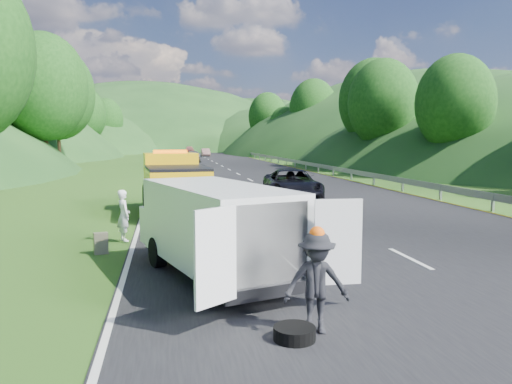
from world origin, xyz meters
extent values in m
plane|color=#38661E|center=(0.00, 0.00, 0.00)|extent=(320.00, 320.00, 0.00)
cube|color=black|center=(3.00, 40.00, 0.01)|extent=(14.00, 200.00, 0.02)
cube|color=gray|center=(10.30, 52.50, 0.00)|extent=(0.06, 140.00, 1.52)
cylinder|color=black|center=(-3.79, 8.63, 0.50)|extent=(0.44, 1.03, 1.00)
cylinder|color=black|center=(-1.90, 8.81, 0.50)|extent=(0.44, 1.03, 1.00)
cylinder|color=black|center=(-3.42, 4.66, 0.50)|extent=(0.44, 1.03, 1.00)
cylinder|color=black|center=(-1.53, 4.84, 0.50)|extent=(0.44, 1.03, 1.00)
cube|color=#FAB70D|center=(-2.77, 7.88, 1.45)|extent=(2.28, 1.79, 1.90)
cube|color=#FAB70D|center=(-2.56, 5.64, 1.20)|extent=(2.50, 3.58, 1.30)
cube|color=black|center=(-2.56, 5.64, 1.90)|extent=(2.50, 3.58, 0.10)
cube|color=black|center=(-2.88, 9.07, 0.90)|extent=(2.10, 1.38, 0.70)
cube|color=black|center=(-2.94, 9.67, 0.70)|extent=(2.10, 0.39, 0.50)
cube|color=#FAB70D|center=(-2.91, 9.42, 1.55)|extent=(2.06, 0.97, 1.09)
cube|color=orange|center=(-2.77, 7.88, 2.44)|extent=(1.41, 0.38, 0.16)
cube|color=black|center=(-2.83, 8.57, 1.80)|extent=(1.89, 0.26, 0.90)
cylinder|color=black|center=(-3.18, -1.65, 0.36)|extent=(0.47, 0.76, 0.71)
cylinder|color=black|center=(-1.65, -1.17, 0.36)|extent=(0.47, 0.76, 0.71)
cylinder|color=black|center=(-2.27, -4.55, 0.36)|extent=(0.47, 0.76, 0.71)
cylinder|color=black|center=(-0.73, -4.07, 0.36)|extent=(0.47, 0.76, 0.71)
cube|color=white|center=(-1.93, -2.95, 1.21)|extent=(3.14, 4.98, 1.65)
cube|color=white|center=(-2.67, -0.60, 0.85)|extent=(1.94, 1.30, 0.89)
cube|color=black|center=(-2.62, -0.77, 1.56)|extent=(1.67, 0.79, 0.74)
cube|color=black|center=(-1.24, -5.12, 1.21)|extent=(1.47, 0.54, 1.43)
cube|color=white|center=(-2.23, -5.85, 1.21)|extent=(0.71, 0.56, 1.52)
cube|color=white|center=(-0.02, -5.15, 1.21)|extent=(0.85, 0.09, 1.52)
cube|color=black|center=(-1.22, -5.20, 0.40)|extent=(1.74, 0.67, 0.22)
imported|color=white|center=(-4.19, 1.46, 0.00)|extent=(0.58, 0.66, 1.51)
imported|color=#CFBE6E|center=(-1.36, -0.10, 0.00)|extent=(0.55, 0.53, 0.89)
imported|color=black|center=(-0.72, -6.18, 0.00)|extent=(1.06, 0.66, 1.58)
cube|color=#65604C|center=(-4.66, -0.03, 0.28)|extent=(0.39, 0.28, 0.57)
cylinder|color=black|center=(-1.12, -6.38, 0.00)|extent=(0.63, 0.63, 0.20)
imported|color=black|center=(3.01, 9.93, 0.00)|extent=(3.09, 5.62, 1.49)
imported|color=#4B4C50|center=(0.50, 50.37, 0.00)|extent=(1.74, 4.32, 1.47)
imported|color=#7D5753|center=(3.57, 70.12, 0.00)|extent=(1.35, 3.86, 1.27)
imported|color=#A35551|center=(1.87, 90.97, 0.00)|extent=(1.85, 4.54, 1.32)
camera|label=1|loc=(-2.95, -13.32, 3.01)|focal=35.00mm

